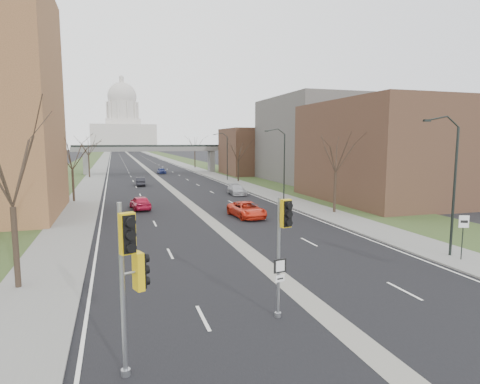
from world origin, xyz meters
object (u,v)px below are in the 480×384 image
signal_pole_median (283,236)px  car_right_far (162,171)px  speed_limit_sign (463,229)px  car_left_far (141,181)px  car_right_mid (237,190)px  car_right_near (247,210)px  car_left_near (140,203)px  signal_pole_left (131,265)px

signal_pole_median → car_right_far: size_ratio=1.29×
speed_limit_sign → car_left_far: (-15.85, 48.91, -1.30)m
signal_pole_median → car_right_mid: size_ratio=1.06×
signal_pole_median → car_right_near: signal_pole_median is taller
car_left_near → car_right_far: (7.72, 47.72, -0.08)m
signal_pole_left → signal_pole_median: (5.97, 2.31, -0.07)m
speed_limit_sign → car_left_near: speed_limit_sign is taller
car_right_near → car_right_mid: size_ratio=1.13×
signal_pole_left → speed_limit_sign: bearing=-2.4°
car_left_far → car_right_mid: 19.45m
speed_limit_sign → car_right_far: 73.53m
car_right_mid → signal_pole_left: bearing=-109.3°
car_right_far → car_right_near: bearing=-92.3°
car_right_mid → car_left_near: bearing=-146.2°
car_right_far → car_left_near: bearing=-103.3°
car_right_far → signal_pole_median: bearing=-97.1°
car_right_near → speed_limit_sign: bearing=-69.5°
speed_limit_sign → car_left_far: bearing=130.6°
car_left_far → car_right_mid: bearing=130.3°
car_left_near → car_right_far: 48.34m
car_left_near → car_right_far: car_left_near is taller
car_left_far → car_right_near: car_right_near is taller
signal_pole_left → signal_pole_median: size_ratio=1.09×
signal_pole_median → car_right_far: (3.94, 76.99, -2.85)m
car_right_near → car_left_near: bearing=137.2°
speed_limit_sign → car_left_far: size_ratio=0.65×
car_right_near → car_right_far: 55.42m
car_left_far → car_right_near: (7.92, -31.42, 0.05)m
car_left_far → signal_pole_left: bearing=89.1°
signal_pole_median → car_left_near: size_ratio=1.15×
signal_pole_median → car_right_mid: bearing=66.0°
car_left_near → car_right_mid: (13.34, 8.27, -0.06)m
signal_pole_median → car_right_mid: 38.85m
speed_limit_sign → car_left_far: 51.43m
car_left_far → car_right_far: 24.74m
speed_limit_sign → car_right_mid: 33.70m
signal_pole_median → car_left_far: signal_pole_median is taller
signal_pole_left → signal_pole_median: signal_pole_left is taller
signal_pole_left → car_left_near: 31.78m
car_right_mid → speed_limit_sign: bearing=-81.1°
car_left_far → car_left_near: bearing=89.2°
car_left_far → car_right_far: car_left_far is taller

